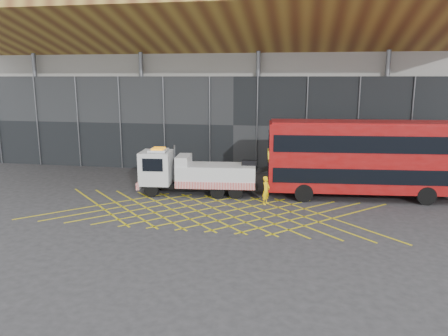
# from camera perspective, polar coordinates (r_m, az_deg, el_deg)

# --- Properties ---
(ground_plane) EXTENTS (120.00, 120.00, 0.00)m
(ground_plane) POSITION_cam_1_polar(r_m,az_deg,el_deg) (27.03, -6.87, -5.39)
(ground_plane) COLOR #2A2A2C
(road_markings) EXTENTS (21.56, 7.16, 0.01)m
(road_markings) POSITION_cam_1_polar(r_m,az_deg,el_deg) (26.44, -1.87, -5.69)
(road_markings) COLOR gold
(road_markings) RESTS_ON ground_plane
(construction_building) EXTENTS (55.00, 23.97, 18.00)m
(construction_building) POSITION_cam_1_polar(r_m,az_deg,el_deg) (43.44, 2.68, 13.15)
(construction_building) COLOR gray
(construction_building) RESTS_ON ground_plane
(recovery_truck) EXTENTS (9.44, 2.98, 3.27)m
(recovery_truck) POSITION_cam_1_polar(r_m,az_deg,el_deg) (29.95, -4.02, -0.64)
(recovery_truck) COLOR black
(recovery_truck) RESTS_ON ground_plane
(bus_towed) EXTENTS (12.82, 4.04, 5.13)m
(bus_towed) POSITION_cam_1_polar(r_m,az_deg,el_deg) (30.17, 17.88, 1.49)
(bus_towed) COLOR maroon
(bus_towed) RESTS_ON ground_plane
(worker) EXTENTS (0.65, 0.78, 1.82)m
(worker) POSITION_cam_1_polar(r_m,az_deg,el_deg) (27.82, 5.51, -2.91)
(worker) COLOR yellow
(worker) RESTS_ON ground_plane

